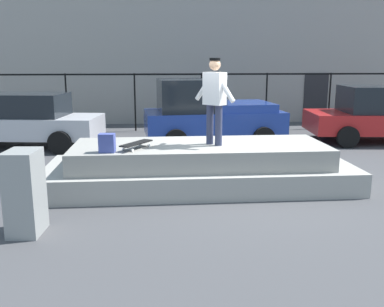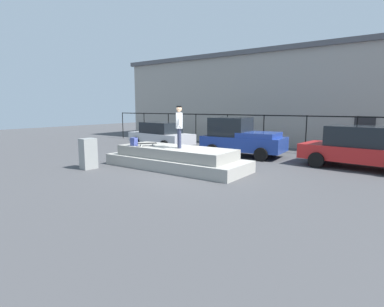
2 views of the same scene
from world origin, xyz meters
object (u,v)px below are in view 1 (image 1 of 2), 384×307
car_blue_pickup_mid (208,113)px  utility_box (25,193)px  backpack (107,143)px  skateboarder (215,96)px  car_silver_sedan_near (24,120)px  skateboard (136,144)px  car_red_sedan_far (383,114)px

car_blue_pickup_mid → utility_box: (-3.50, -6.61, -0.33)m
backpack → skateboarder: bearing=-159.4°
backpack → car_silver_sedan_near: car_silver_sedan_near is taller
skateboarder → utility_box: bearing=-145.5°
skateboard → car_blue_pickup_mid: bearing=67.8°
skateboarder → car_red_sedan_far: skateboarder is taller
backpack → car_blue_pickup_mid: (2.47, 5.05, -0.08)m
skateboard → car_red_sedan_far: size_ratio=0.17×
car_silver_sedan_near → utility_box: 6.83m
backpack → car_red_sedan_far: size_ratio=0.07×
car_red_sedan_far → backpack: bearing=-147.9°
car_red_sedan_far → car_silver_sedan_near: bearing=179.8°
backpack → utility_box: (-1.03, -1.56, -0.42)m
car_red_sedan_far → utility_box: 11.09m
car_blue_pickup_mid → utility_box: car_blue_pickup_mid is taller
car_red_sedan_far → car_blue_pickup_mid: bearing=179.1°
skateboarder → car_silver_sedan_near: skateboarder is taller
backpack → utility_box: size_ratio=0.27×
backpack → car_silver_sedan_near: bearing=-54.2°
skateboarder → car_red_sedan_far: bearing=36.9°
skateboard → car_blue_pickup_mid: 5.18m
utility_box → skateboarder: bearing=38.7°
car_silver_sedan_near → backpack: bearing=-59.8°
skateboard → backpack: size_ratio=2.29×
skateboarder → car_silver_sedan_near: size_ratio=0.37×
backpack → car_blue_pickup_mid: car_blue_pickup_mid is taller
skateboarder → backpack: 2.24m
car_silver_sedan_near → car_blue_pickup_mid: bearing=0.5°
skateboarder → car_silver_sedan_near: 6.73m
skateboard → utility_box: bearing=-130.3°
car_silver_sedan_near → car_blue_pickup_mid: size_ratio=1.07×
car_blue_pickup_mid → utility_box: bearing=-117.9°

